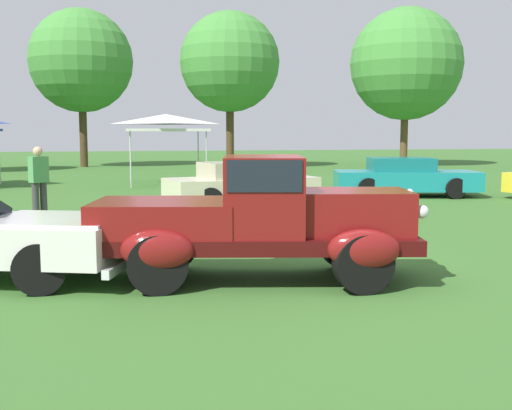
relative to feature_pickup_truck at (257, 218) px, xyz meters
name	(u,v)px	position (x,y,z in m)	size (l,w,h in m)	color
ground_plane	(300,274)	(0.68, 0.24, -0.87)	(120.00, 120.00, 0.00)	#386628
feature_pickup_truck	(257,218)	(0.00, 0.00, 0.00)	(4.54, 2.42, 1.70)	#400B0B
show_car_cream	(241,185)	(1.27, 8.34, -0.27)	(4.29, 2.58, 1.22)	beige
show_car_teal	(405,177)	(6.86, 10.13, -0.27)	(4.68, 2.60, 1.22)	teal
spectator_between_cars	(39,180)	(-3.74, 6.97, 0.05)	(0.46, 0.43, 1.69)	#383838
canopy_tent_center_field	(166,122)	(-0.22, 16.24, 1.56)	(3.06, 3.06, 2.71)	#B7B7BC
treeline_mid_left	(81,61)	(-4.20, 29.64, 5.20)	(5.89, 5.89, 9.03)	#47331E
treeline_center	(230,62)	(4.01, 26.99, 5.03)	(5.57, 5.57, 8.70)	#47331E
treeline_mid_right	(406,64)	(14.60, 27.01, 5.15)	(6.61, 6.61, 9.33)	brown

